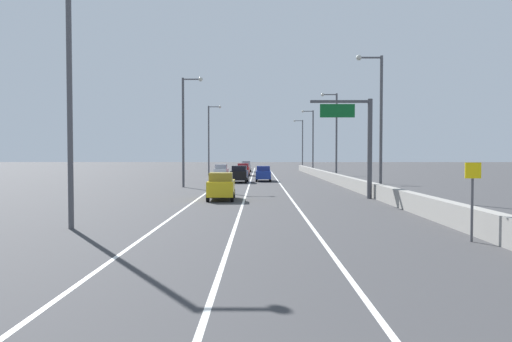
{
  "coord_description": "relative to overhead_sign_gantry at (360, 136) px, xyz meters",
  "views": [
    {
      "loc": [
        -0.91,
        -2.61,
        3.27
      ],
      "look_at": [
        -1.23,
        47.35,
        1.6
      ],
      "focal_mm": 33.22,
      "sensor_mm": 36.0,
      "label": 1
    }
  ],
  "objects": [
    {
      "name": "car_blue_1",
      "position": [
        -7.05,
        24.05,
        -3.77
      ],
      "size": [
        1.96,
        4.81,
        1.92
      ],
      "color": "#1E389E",
      "rests_on": "ground_plane"
    },
    {
      "name": "jersey_barrier_right",
      "position": [
        1.34,
        6.97,
        -4.18
      ],
      "size": [
        0.6,
        120.0,
        1.1
      ],
      "primitive_type": "cube",
      "color": "gray",
      "rests_on": "ground_plane"
    },
    {
      "name": "lamp_post_left_near",
      "position": [
        -15.73,
        -14.73,
        1.64
      ],
      "size": [
        2.14,
        0.44,
        11.21
      ],
      "color": "#4C4C51",
      "rests_on": "ground_plane"
    },
    {
      "name": "lane_stripe_left",
      "position": [
        -12.18,
        21.97,
        -4.73
      ],
      "size": [
        0.16,
        130.0,
        0.0
      ],
      "primitive_type": "cube",
      "color": "silver",
      "rests_on": "ground_plane"
    },
    {
      "name": "car_silver_5",
      "position": [
        -10.14,
        57.86,
        -3.67
      ],
      "size": [
        1.89,
        4.25,
        2.13
      ],
      "color": "#B7B7BC",
      "rests_on": "ground_plane"
    },
    {
      "name": "speed_advisory_sign",
      "position": [
        0.44,
        -17.83,
        -2.96
      ],
      "size": [
        0.6,
        0.11,
        3.0
      ],
      "color": "#4C4C51",
      "rests_on": "ground_plane"
    },
    {
      "name": "car_white_4",
      "position": [
        -12.89,
        30.57,
        -3.73
      ],
      "size": [
        1.85,
        4.73,
        2.01
      ],
      "color": "white",
      "rests_on": "ground_plane"
    },
    {
      "name": "lamp_post_left_mid",
      "position": [
        -15.11,
        12.64,
        1.64
      ],
      "size": [
        2.14,
        0.44,
        11.21
      ],
      "color": "#4C4C51",
      "rests_on": "ground_plane"
    },
    {
      "name": "lamp_post_right_fifth",
      "position": [
        1.91,
        70.52,
        1.64
      ],
      "size": [
        2.14,
        0.44,
        11.21
      ],
      "color": "#4C4C51",
      "rests_on": "ground_plane"
    },
    {
      "name": "lane_stripe_right",
      "position": [
        -5.18,
        21.97,
        -4.73
      ],
      "size": [
        0.16,
        130.0,
        0.0
      ],
      "primitive_type": "cube",
      "color": "silver",
      "rests_on": "ground_plane"
    },
    {
      "name": "car_black_0",
      "position": [
        -9.94,
        21.19,
        -3.72
      ],
      "size": [
        2.08,
        4.73,
        2.02
      ],
      "color": "black",
      "rests_on": "ground_plane"
    },
    {
      "name": "lane_stripe_center",
      "position": [
        -8.68,
        21.97,
        -4.73
      ],
      "size": [
        0.16,
        130.0,
        0.0
      ],
      "primitive_type": "cube",
      "color": "silver",
      "rests_on": "ground_plane"
    },
    {
      "name": "lamp_post_right_second",
      "position": [
        1.87,
        2.08,
        1.64
      ],
      "size": [
        2.14,
        0.44,
        11.21
      ],
      "color": "#4C4C51",
      "rests_on": "ground_plane"
    },
    {
      "name": "car_red_3",
      "position": [
        -10.1,
        40.16,
        -3.74
      ],
      "size": [
        2.05,
        4.56,
        1.97
      ],
      "color": "red",
      "rests_on": "ground_plane"
    },
    {
      "name": "lamp_post_right_third",
      "position": [
        2.06,
        24.89,
        1.64
      ],
      "size": [
        2.14,
        0.44,
        11.21
      ],
      "color": "#4C4C51",
      "rests_on": "ground_plane"
    },
    {
      "name": "ground_plane",
      "position": [
        -6.68,
        30.97,
        -4.73
      ],
      "size": [
        320.0,
        320.0,
        0.0
      ],
      "primitive_type": "plane",
      "color": "#38383A"
    },
    {
      "name": "lamp_post_left_far",
      "position": [
        -15.42,
        40.02,
        1.64
      ],
      "size": [
        2.14,
        0.44,
        11.21
      ],
      "color": "#4C4C51",
      "rests_on": "ground_plane"
    },
    {
      "name": "car_yellow_2",
      "position": [
        -10.36,
        -1.09,
        -3.73
      ],
      "size": [
        2.02,
        4.2,
        2.01
      ],
      "color": "gold",
      "rests_on": "ground_plane"
    },
    {
      "name": "overhead_sign_gantry",
      "position": [
        0.0,
        0.0,
        0.0
      ],
      "size": [
        4.68,
        0.36,
        7.5
      ],
      "color": "#47474C",
      "rests_on": "ground_plane"
    },
    {
      "name": "lamp_post_right_fourth",
      "position": [
        1.66,
        47.7,
        1.64
      ],
      "size": [
        2.14,
        0.44,
        11.21
      ],
      "color": "#4C4C51",
      "rests_on": "ground_plane"
    }
  ]
}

